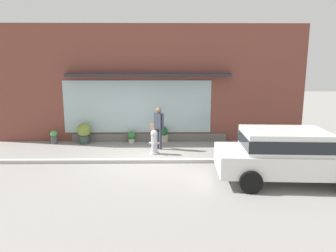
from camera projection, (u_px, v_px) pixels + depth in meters
ground_plane at (146, 161)px, 11.38m from camera, size 60.00×60.00×0.00m
curb_strip at (145, 161)px, 11.18m from camera, size 14.00×0.24×0.12m
storefront at (149, 85)px, 14.02m from camera, size 14.00×0.81×5.21m
fire_hydrant at (154, 142)px, 12.20m from camera, size 0.43×0.40×0.95m
pedestrian_with_handbag at (158, 125)px, 12.79m from camera, size 0.57×0.44×1.75m
parked_car_white at (287, 153)px, 9.23m from camera, size 4.42×2.26×1.57m
potted_plant_trailing_edge at (131, 136)px, 13.91m from camera, size 0.38×0.38×0.54m
potted_plant_low_front at (54, 137)px, 13.80m from camera, size 0.32×0.32×0.60m
potted_plant_window_center at (163, 134)px, 14.08m from camera, size 0.47×0.47×0.72m
potted_plant_by_entrance at (84, 132)px, 13.76m from camera, size 0.61×0.61×0.93m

